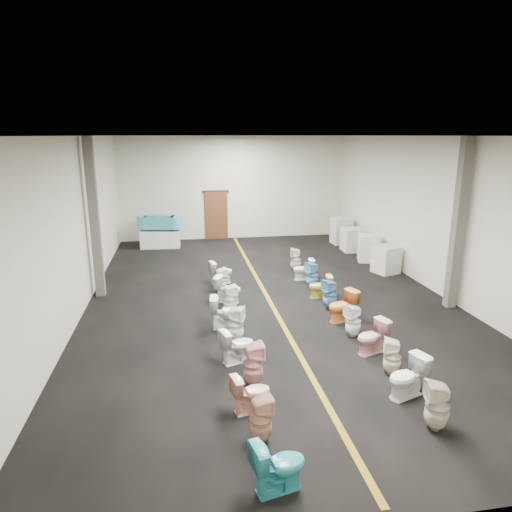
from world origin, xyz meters
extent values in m
plane|color=black|center=(0.00, 0.00, 0.00)|extent=(16.00, 16.00, 0.00)
plane|color=black|center=(0.00, 0.00, 4.50)|extent=(16.00, 16.00, 0.00)
plane|color=beige|center=(0.00, 8.00, 2.25)|extent=(10.00, 0.00, 10.00)
plane|color=beige|center=(0.00, -8.00, 2.25)|extent=(10.00, 0.00, 10.00)
plane|color=beige|center=(-5.00, 0.00, 2.25)|extent=(0.00, 16.00, 16.00)
plane|color=beige|center=(5.00, 0.00, 2.25)|extent=(0.00, 16.00, 16.00)
cube|color=olive|center=(0.00, 0.00, 0.00)|extent=(0.12, 15.60, 0.01)
cube|color=#562D19|center=(-0.80, 7.94, 1.05)|extent=(1.00, 0.10, 2.10)
cube|color=#331C11|center=(-0.80, 7.95, 2.12)|extent=(1.15, 0.08, 0.10)
cube|color=#59544C|center=(-4.75, 1.00, 2.25)|extent=(0.25, 0.25, 4.50)
cube|color=#59544C|center=(4.75, -1.50, 2.25)|extent=(0.25, 0.25, 4.50)
cube|color=silver|center=(-3.24, 6.73, 0.35)|extent=(1.62, 0.85, 0.71)
cube|color=teal|center=(-3.24, 6.73, 1.05)|extent=(1.30, 0.88, 0.50)
cylinder|color=teal|center=(-3.83, 6.84, 1.05)|extent=(0.66, 0.66, 0.50)
cylinder|color=teal|center=(-2.65, 6.61, 1.05)|extent=(0.66, 0.66, 0.50)
cube|color=teal|center=(-3.24, 6.73, 1.25)|extent=(1.07, 0.64, 0.20)
cube|color=beige|center=(4.40, 1.74, 0.46)|extent=(0.91, 0.91, 0.92)
cube|color=white|center=(4.40, 3.22, 0.49)|extent=(0.89, 0.89, 0.99)
cube|color=silver|center=(4.40, 4.78, 0.46)|extent=(0.83, 0.83, 0.92)
cube|color=beige|center=(4.40, 6.12, 0.55)|extent=(0.81, 0.81, 1.11)
imported|color=teal|center=(-1.25, -7.24, 0.37)|extent=(0.80, 0.56, 0.74)
imported|color=tan|center=(-1.31, -6.24, 0.38)|extent=(0.40, 0.39, 0.76)
imported|color=#F6B19B|center=(-1.33, -5.43, 0.34)|extent=(0.73, 0.52, 0.68)
imported|color=#E5A1A6|center=(-1.16, -4.61, 0.42)|extent=(0.43, 0.42, 0.84)
imported|color=white|center=(-1.34, -3.67, 0.37)|extent=(0.81, 0.62, 0.73)
imported|color=white|center=(-1.26, -2.75, 0.42)|extent=(0.51, 0.50, 0.85)
imported|color=white|center=(-1.37, -1.94, 0.40)|extent=(0.84, 0.54, 0.81)
imported|color=white|center=(-1.19, -1.02, 0.39)|extent=(0.41, 0.41, 0.77)
imported|color=white|center=(-1.16, -0.18, 0.37)|extent=(0.83, 0.65, 0.75)
imported|color=white|center=(-1.27, 0.70, 0.37)|extent=(0.43, 0.42, 0.74)
imported|color=white|center=(-1.19, 1.51, 0.37)|extent=(0.79, 0.56, 0.73)
imported|color=beige|center=(1.47, -6.41, 0.42)|extent=(0.46, 0.45, 0.84)
imported|color=white|center=(1.47, -5.45, 0.38)|extent=(0.85, 0.65, 0.76)
imported|color=#F1EBC7|center=(1.55, -4.68, 0.37)|extent=(0.45, 0.44, 0.75)
imported|color=#EFABB1|center=(1.54, -3.75, 0.37)|extent=(0.82, 0.63, 0.74)
imported|color=white|center=(1.44, -2.92, 0.39)|extent=(0.45, 0.45, 0.78)
imported|color=orange|center=(1.52, -1.98, 0.39)|extent=(0.87, 0.68, 0.79)
imported|color=#639FCC|center=(1.47, -1.15, 0.41)|extent=(0.48, 0.47, 0.82)
imported|color=#E4CF51|center=(1.49, -0.25, 0.33)|extent=(0.69, 0.44, 0.67)
imported|color=#6FAFD4|center=(1.49, 0.60, 0.41)|extent=(0.49, 0.48, 0.82)
imported|color=white|center=(1.46, 1.47, 0.34)|extent=(0.68, 0.41, 0.68)
imported|color=beige|center=(1.44, 2.39, 0.41)|extent=(0.44, 0.43, 0.82)
camera|label=1|loc=(-2.36, -12.14, 4.52)|focal=32.00mm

